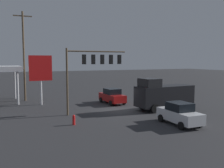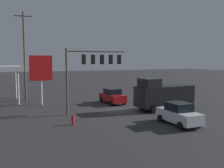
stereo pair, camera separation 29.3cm
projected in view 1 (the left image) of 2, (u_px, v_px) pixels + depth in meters
The scene contains 8 objects.
ground_plane at pixel (120, 110), 27.81m from camera, with size 200.00×200.00×0.00m, color #2D2D30.
traffic_signal_assembly at pixel (93, 64), 25.86m from camera, with size 6.55×0.43×6.74m.
utility_pole at pixel (24, 55), 33.58m from camera, with size 2.40×0.26×11.99m.
price_sign at pixel (41, 70), 30.71m from camera, with size 2.78×0.27×6.12m.
delivery_truck at pixel (163, 95), 27.94m from camera, with size 6.90×2.81×3.58m.
sedan_far at pixel (179, 114), 21.48m from camera, with size 2.17×4.45×1.93m.
sedan_waiting at pixel (112, 96), 31.92m from camera, with size 2.21×4.48×1.93m.
fire_hydrant at pixel (74, 120), 21.40m from camera, with size 0.24×0.24×0.88m.
Camera 1 is at (12.25, 24.53, 5.56)m, focal length 40.00 mm.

